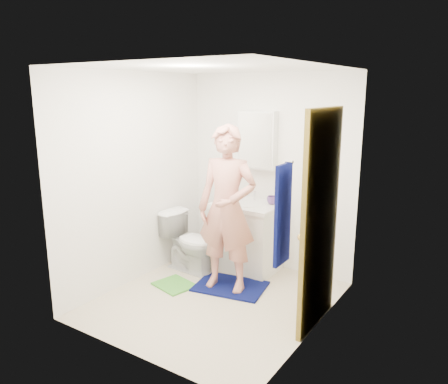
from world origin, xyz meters
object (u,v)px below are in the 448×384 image
at_px(medicine_cabinet, 257,140).
at_px(toilet, 191,242).
at_px(vanity_cabinet, 247,238).
at_px(towel, 283,215).
at_px(toothbrush_cup, 272,200).
at_px(man, 227,209).
at_px(soap_dispenser, 228,192).

bearing_deg(medicine_cabinet, toilet, -131.42).
relative_size(vanity_cabinet, towel, 1.00).
height_order(toothbrush_cup, man, man).
bearing_deg(man, vanity_cabinet, 89.82).
bearing_deg(man, toilet, 152.82).
relative_size(vanity_cabinet, medicine_cabinet, 1.14).
bearing_deg(towel, toilet, 148.30).
bearing_deg(medicine_cabinet, man, -82.84).
height_order(toilet, soap_dispenser, soap_dispenser).
relative_size(medicine_cabinet, soap_dispenser, 3.27).
bearing_deg(medicine_cabinet, soap_dispenser, -137.72).
height_order(medicine_cabinet, toothbrush_cup, medicine_cabinet).
distance_m(towel, toothbrush_cup, 1.88).
distance_m(toilet, man, 0.90).
bearing_deg(vanity_cabinet, medicine_cabinet, 90.00).
xyz_separation_m(toilet, man, (0.67, -0.21, 0.57)).
distance_m(toilet, toothbrush_cup, 1.12).
bearing_deg(toilet, soap_dispenser, -33.12).
height_order(toilet, man, man).
height_order(vanity_cabinet, toothbrush_cup, toothbrush_cup).
distance_m(towel, soap_dispenser, 2.08).
bearing_deg(soap_dispenser, toilet, -126.92).
bearing_deg(soap_dispenser, medicine_cabinet, 42.28).
xyz_separation_m(toilet, toothbrush_cup, (0.83, 0.54, 0.53)).
distance_m(medicine_cabinet, man, 1.08).
xyz_separation_m(medicine_cabinet, towel, (1.18, -1.71, -0.35)).
distance_m(toilet, soap_dispenser, 0.77).
bearing_deg(medicine_cabinet, toothbrush_cup, -19.69).
relative_size(medicine_cabinet, toilet, 0.95).
distance_m(vanity_cabinet, man, 0.82).
distance_m(vanity_cabinet, medicine_cabinet, 1.22).
relative_size(towel, man, 0.44).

